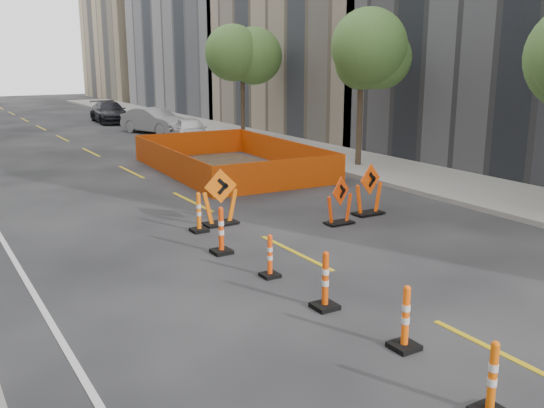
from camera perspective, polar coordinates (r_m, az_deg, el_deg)
ground_plane at (r=11.52m, az=13.34°, el=-9.82°), size 140.00×140.00×0.00m
sidewalk_right at (r=25.90m, az=9.11°, el=3.67°), size 4.00×90.00×0.15m
bld_right_c at (r=39.79m, az=7.28°, el=17.20°), size 12.00×16.00×14.00m
bld_right_e at (r=70.52m, az=-11.26°, el=16.31°), size 12.00×14.00×16.00m
tree_r_b at (r=25.13m, az=8.43°, el=13.59°), size 2.80×2.80×5.95m
tree_r_c at (r=33.46m, az=-2.82°, el=13.72°), size 2.80×2.80×5.95m
channelizer_1 at (r=8.54m, az=20.03°, el=-15.16°), size 0.41×0.41×1.05m
channelizer_2 at (r=9.91m, az=12.47°, el=-10.38°), size 0.42×0.42×1.07m
channelizer_3 at (r=11.18m, az=5.04°, el=-7.15°), size 0.44×0.44×1.11m
channelizer_4 at (r=12.72m, az=-0.19°, el=-4.89°), size 0.37×0.37×0.93m
channelizer_5 at (r=14.24m, az=-4.81°, el=-2.47°), size 0.45×0.45×1.13m
channelizer_6 at (r=16.07m, az=-6.91°, el=-0.76°), size 0.42×0.42×1.07m
chevron_sign_left at (r=16.61m, az=-4.90°, el=0.65°), size 1.10×0.73×1.56m
chevron_sign_center at (r=16.75m, az=6.40°, el=0.34°), size 1.03×0.82×1.35m
chevron_sign_right at (r=17.85m, az=9.12°, el=1.38°), size 1.13×0.84×1.52m
safety_fence at (r=24.66m, az=-4.01°, el=4.42°), size 5.62×9.05×1.10m
parked_car_near at (r=32.98m, az=-7.65°, el=6.90°), size 2.54×4.22×1.34m
parked_car_mid at (r=37.39m, az=-11.01°, el=7.71°), size 3.07×4.89×1.52m
parked_car_far at (r=44.34m, az=-15.04°, el=8.35°), size 2.32×5.07×1.44m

